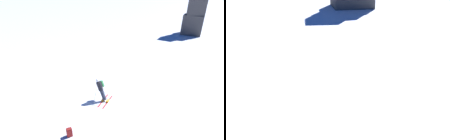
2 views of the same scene
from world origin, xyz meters
The scene contains 0 objects.
Camera 2 is at (-3.11, -5.71, 5.22)m, focal length 60.00 mm.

